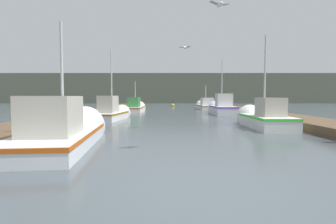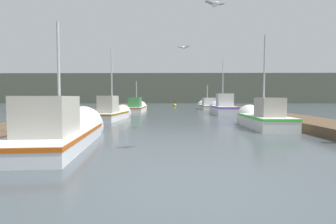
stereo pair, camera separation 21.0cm
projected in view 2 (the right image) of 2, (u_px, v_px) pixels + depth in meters
ground_plane at (196, 189)px, 4.10m from camera, size 200.00×200.00×0.00m
dock_left at (96, 113)px, 20.14m from camera, size 2.44×40.00×0.36m
dock_right at (258, 113)px, 19.99m from camera, size 2.44×40.00×0.36m
distant_shore_ridge at (173, 89)px, 66.05m from camera, size 120.00×16.00×6.71m
fishing_boat_0 at (63, 130)px, 8.06m from camera, size 2.31×5.81×4.23m
fishing_boat_1 at (262, 118)px, 12.43m from camera, size 1.56×4.43×4.72m
fishing_boat_2 at (113, 112)px, 16.67m from camera, size 1.75×4.62×4.82m
fishing_boat_3 at (222, 108)px, 21.77m from camera, size 1.61×5.28×4.90m
fishing_boat_4 at (137, 107)px, 25.97m from camera, size 1.59×6.24×3.43m
fishing_boat_5 at (207, 106)px, 30.72m from camera, size 1.80×5.81×3.35m
mooring_piling_1 at (216, 105)px, 30.49m from camera, size 0.24×0.24×0.99m
channel_buoy at (175, 105)px, 39.20m from camera, size 0.53×0.53×1.03m
seagull_lead at (215, 4)px, 6.74m from camera, size 0.55×0.32×0.12m
seagull_1 at (184, 48)px, 11.62m from camera, size 0.55×0.33×0.12m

